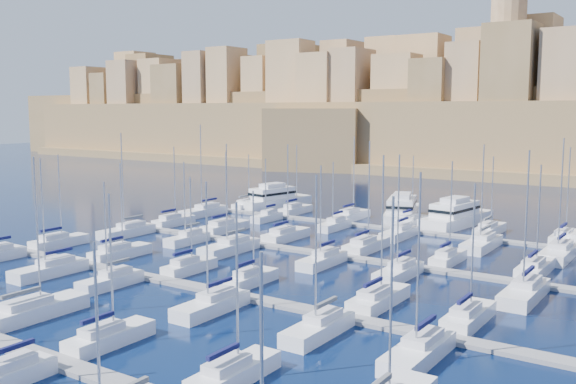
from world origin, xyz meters
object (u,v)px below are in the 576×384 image
Objects in this scene: sailboat_4 at (234,373)px; motor_yacht_b at (402,211)px; sailboat_2 at (35,310)px; motor_yacht_a at (274,199)px; motor_yacht_c at (456,216)px.

sailboat_4 is 0.74× the size of motor_yacht_b.
sailboat_2 is 0.91× the size of motor_yacht_a.
sailboat_2 is at bearing -103.16° from motor_yacht_c.
sailboat_2 is 0.86× the size of motor_yacht_b.
sailboat_2 reaches higher than sailboat_4.
motor_yacht_b is at bearing 104.53° from sailboat_4.
sailboat_2 is at bearing -95.26° from motor_yacht_b.
sailboat_4 is (24.81, -0.85, -0.03)m from sailboat_2.
sailboat_2 is 70.29m from motor_yacht_b.
motor_yacht_a is 27.71m from motor_yacht_b.
motor_yacht_a and motor_yacht_c have the same top height.
sailboat_4 is at bearing -75.47° from motor_yacht_b.
motor_yacht_b is (-18.37, 70.84, 0.99)m from sailboat_4.
sailboat_4 reaches higher than motor_yacht_c.
sailboat_4 is at bearing -56.78° from motor_yacht_a.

